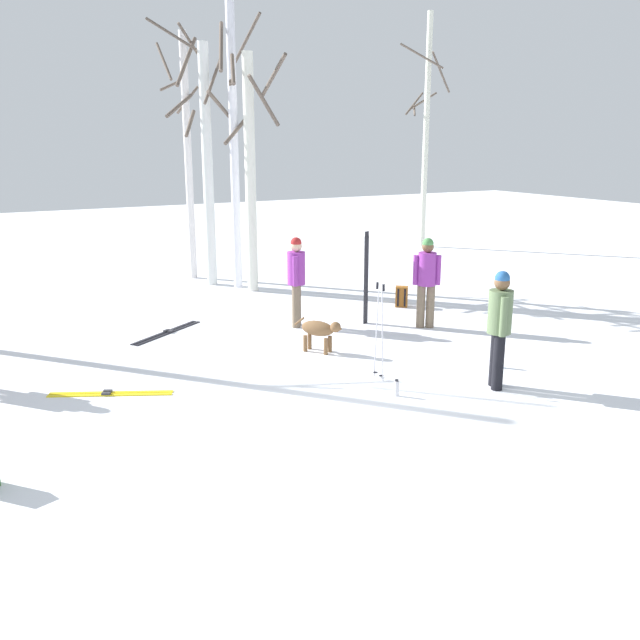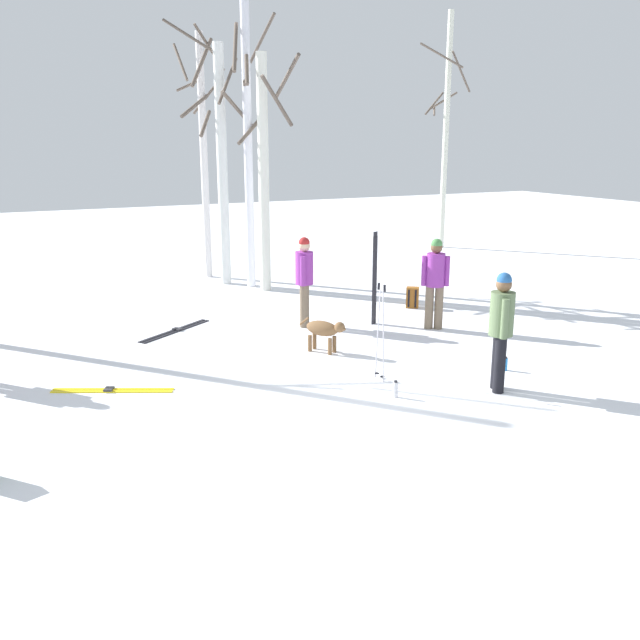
# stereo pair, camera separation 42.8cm
# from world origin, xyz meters

# --- Properties ---
(ground_plane) EXTENTS (60.00, 60.00, 0.00)m
(ground_plane) POSITION_xyz_m (0.00, 0.00, 0.00)
(ground_plane) COLOR white
(person_0) EXTENTS (0.46, 0.34, 1.72)m
(person_0) POSITION_xyz_m (3.70, 3.39, 0.98)
(person_0) COLOR #72604C
(person_0) RESTS_ON ground_plane
(person_1) EXTENTS (0.34, 0.46, 1.72)m
(person_1) POSITION_xyz_m (1.59, 4.65, 0.98)
(person_1) COLOR #72604C
(person_1) RESTS_ON ground_plane
(person_3) EXTENTS (0.34, 0.46, 1.72)m
(person_3) POSITION_xyz_m (2.58, 0.25, 0.98)
(person_3) COLOR black
(person_3) RESTS_ON ground_plane
(dog) EXTENTS (0.54, 0.77, 0.57)m
(dog) POSITION_xyz_m (1.17, 2.97, 0.39)
(dog) COLOR brown
(dog) RESTS_ON ground_plane
(ski_pair_planted_0) EXTENTS (0.13, 0.07, 1.80)m
(ski_pair_planted_0) POSITION_xyz_m (2.86, 4.18, 0.89)
(ski_pair_planted_0) COLOR black
(ski_pair_planted_0) RESTS_ON ground_plane
(ski_pair_lying_0) EXTENTS (1.63, 0.91, 0.05)m
(ski_pair_lying_0) POSITION_xyz_m (-2.38, 2.66, 0.01)
(ski_pair_lying_0) COLOR yellow
(ski_pair_lying_0) RESTS_ON ground_plane
(ski_pair_lying_1) EXTENTS (1.59, 1.17, 0.05)m
(ski_pair_lying_1) POSITION_xyz_m (-0.74, 5.37, 0.01)
(ski_pair_lying_1) COLOR black
(ski_pair_lying_1) RESTS_ON ground_plane
(ski_poles_0) EXTENTS (0.07, 0.26, 1.46)m
(ski_poles_0) POSITION_xyz_m (1.30, 1.38, 0.78)
(ski_poles_0) COLOR #B2B2BC
(ski_poles_0) RESTS_ON ground_plane
(backpack_1) EXTENTS (0.34, 0.34, 0.44)m
(backpack_1) POSITION_xyz_m (4.28, 4.99, 0.21)
(backpack_1) COLOR #99591E
(backpack_1) RESTS_ON ground_plane
(water_bottle_0) EXTENTS (0.07, 0.07, 0.22)m
(water_bottle_0) POSITION_xyz_m (3.27, 0.88, 0.10)
(water_bottle_0) COLOR #1E72BF
(water_bottle_0) RESTS_ON ground_plane
(water_bottle_1) EXTENTS (0.07, 0.07, 0.24)m
(water_bottle_1) POSITION_xyz_m (1.12, 0.66, 0.11)
(water_bottle_1) COLOR silver
(water_bottle_1) RESTS_ON ground_plane
(birch_tree_1) EXTENTS (1.44, 1.47, 6.20)m
(birch_tree_1) POSITION_xyz_m (1.39, 10.17, 3.23)
(birch_tree_1) COLOR silver
(birch_tree_1) RESTS_ON ground_plane
(birch_tree_2) EXTENTS (1.78, 1.77, 5.80)m
(birch_tree_2) POSITION_xyz_m (1.53, 9.17, 3.01)
(birch_tree_2) COLOR silver
(birch_tree_2) RESTS_ON ground_plane
(birch_tree_3) EXTENTS (1.33, 1.07, 7.46)m
(birch_tree_3) POSITION_xyz_m (1.98, 8.55, 3.84)
(birch_tree_3) COLOR silver
(birch_tree_3) RESTS_ON ground_plane
(birch_tree_4) EXTENTS (1.46, 1.44, 6.01)m
(birch_tree_4) POSITION_xyz_m (2.14, 8.01, 2.93)
(birch_tree_4) COLOR white
(birch_tree_4) RESTS_ON ground_plane
(birch_tree_5) EXTENTS (1.63, 1.65, 7.31)m
(birch_tree_5) POSITION_xyz_m (9.85, 11.67, 3.79)
(birch_tree_5) COLOR silver
(birch_tree_5) RESTS_ON ground_plane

